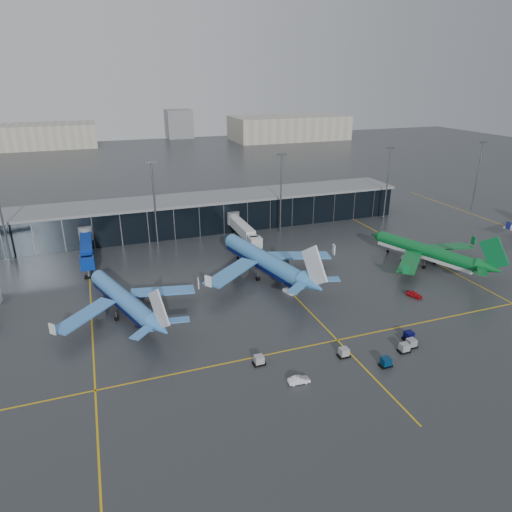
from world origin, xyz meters
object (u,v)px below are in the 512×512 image
object	(u,v)px
airliner_klm_near	(263,250)
baggage_carts	(370,350)
mobile_airstair	(290,289)
service_van_red	(414,294)
service_van_white	(299,380)
airliner_aer_lingus	(426,243)
airliner_arkefly	(122,289)

from	to	relation	value
airliner_klm_near	baggage_carts	size ratio (longest dim) A/B	1.36
mobile_airstair	service_van_red	xyz separation A→B (m)	(26.18, -11.96, -0.12)
mobile_airstair	service_van_white	world-z (taller)	mobile_airstair
mobile_airstair	service_van_red	world-z (taller)	mobile_airstair
airliner_klm_near	service_van_white	distance (m)	45.24
airliner_aer_lingus	baggage_carts	bearing A→B (deg)	-158.89
airliner_aer_lingus	service_van_white	bearing A→B (deg)	-165.83
airliner_arkefly	airliner_aer_lingus	world-z (taller)	airliner_aer_lingus
airliner_klm_near	baggage_carts	xyz separation A→B (m)	(5.96, -40.27, -6.07)
airliner_aer_lingus	mobile_airstair	size ratio (longest dim) A/B	10.71
service_van_red	service_van_white	size ratio (longest dim) A/B	1.01
airliner_arkefly	mobile_airstair	size ratio (longest dim) A/B	10.33
airliner_arkefly	mobile_airstair	bearing A→B (deg)	-23.06
airliner_aer_lingus	airliner_arkefly	bearing A→B (deg)	161.34
baggage_carts	airliner_klm_near	bearing A→B (deg)	98.41
airliner_aer_lingus	service_van_red	distance (m)	22.41
airliner_klm_near	service_van_red	size ratio (longest dim) A/B	11.72
airliner_arkefly	baggage_carts	size ratio (longest dim) A/B	1.16
airliner_arkefly	airliner_aer_lingus	bearing A→B (deg)	-18.26
airliner_arkefly	service_van_white	distance (m)	43.37
baggage_carts	service_van_white	distance (m)	16.36
airliner_arkefly	service_van_white	bearing A→B (deg)	-72.69
mobile_airstair	service_van_red	size ratio (longest dim) A/B	0.97
airliner_arkefly	baggage_carts	distance (m)	52.22
mobile_airstair	airliner_arkefly	bearing A→B (deg)	160.63
airliner_aer_lingus	service_van_white	distance (m)	64.82
mobile_airstair	service_van_white	xyz separation A→B (m)	(-12.55, -31.99, -0.15)
airliner_arkefly	baggage_carts	world-z (taller)	airliner_arkefly
airliner_arkefly	airliner_klm_near	world-z (taller)	airliner_klm_near
service_van_white	service_van_red	bearing A→B (deg)	-58.44
airliner_arkefly	service_van_red	xyz separation A→B (m)	(64.23, -14.67, -5.18)
airliner_arkefly	airliner_klm_near	xyz separation A→B (m)	(35.54, 8.98, 1.00)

